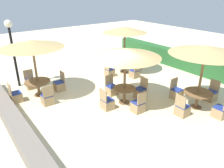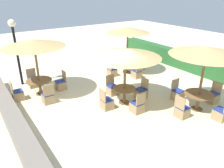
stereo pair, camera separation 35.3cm
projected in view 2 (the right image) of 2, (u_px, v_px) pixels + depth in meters
The scene contains 28 objects.
ground_plane at pixel (100, 106), 9.33m from camera, with size 40.00×40.00×0.00m, color beige.
hedge_row at pixel (201, 66), 12.70m from camera, with size 13.00×0.70×1.02m, color #28602D.
stone_border at pixel (17, 127), 7.48m from camera, with size 10.00×0.56×0.54m, color slate.
lamp_post at pixel (15, 40), 10.56m from camera, with size 0.36×0.36×3.32m.
parasol_front_left at pixel (34, 43), 9.47m from camera, with size 2.74×2.74×2.62m.
round_table_front_left at pixel (39, 83), 10.23m from camera, with size 1.16×1.16×0.71m.
patio_chair_front_left_south at pixel (18, 95), 9.79m from camera, with size 0.46×0.46×0.93m.
patio_chair_front_left_west at pixel (33, 82), 11.11m from camera, with size 0.46×0.46×0.93m.
patio_chair_front_left_east at pixel (48, 98), 9.52m from camera, with size 0.46×0.46×0.93m.
patio_chair_front_left_north at pixel (61, 84), 10.84m from camera, with size 0.46×0.46×0.93m.
parasol_center at pixel (125, 53), 8.74m from camera, with size 2.92×2.92×2.41m.
round_table_center at pixel (124, 92), 9.43m from camera, with size 0.97×0.97×0.70m.
patio_chair_center_south at pixel (106, 103), 9.06m from camera, with size 0.46×0.46×0.93m.
patio_chair_center_north at pixel (141, 92), 9.99m from camera, with size 0.46×0.46×0.93m.
patio_chair_center_west at pixel (112, 89), 10.31m from camera, with size 0.46×0.46×0.93m.
patio_chair_center_east at pixel (137, 106), 8.80m from camera, with size 0.46×0.46×0.93m.
parasol_back_left at pixel (128, 30), 12.10m from camera, with size 2.47×2.47×2.70m.
round_table_back_left at pixel (127, 63), 12.88m from camera, with size 1.16×1.16×0.72m.
patio_chair_back_left_south at pixel (112, 72), 12.47m from camera, with size 0.46×0.46×0.93m.
patio_chair_back_left_east at pixel (137, 73), 12.22m from camera, with size 0.46×0.46×0.93m.
patio_chair_back_left_north at pixel (140, 65), 13.53m from camera, with size 0.46×0.46×0.93m.
patio_chair_back_left_west at pixel (117, 63), 13.86m from camera, with size 0.46×0.46×0.93m.
parasol_back_right at pixel (207, 51), 8.13m from camera, with size 2.79×2.79×2.66m.
round_table_back_right at pixel (199, 97), 8.89m from camera, with size 1.17×1.17×0.71m.
patio_chair_back_right_west at pixel (177, 94), 9.84m from camera, with size 0.46×0.46×0.93m.
patio_chair_back_right_south at pixel (182, 111), 8.48m from camera, with size 0.46×0.46×0.93m.
patio_chair_back_right_east at pixel (221, 114), 8.29m from camera, with size 0.46×0.46×0.93m.
patio_chair_back_right_north at pixel (213, 97), 9.60m from camera, with size 0.46×0.46×0.93m.
Camera 2 is at (6.99, -4.23, 4.63)m, focal length 35.00 mm.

